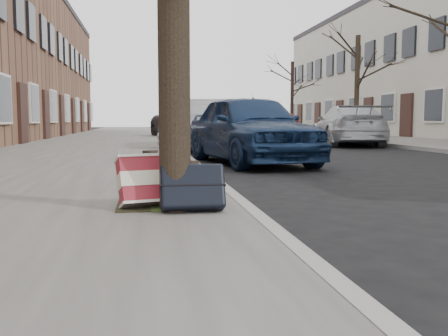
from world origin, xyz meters
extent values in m
plane|color=black|center=(0.00, 0.00, 0.00)|extent=(120.00, 120.00, 0.00)
cube|color=slate|center=(-3.70, 15.00, 0.06)|extent=(5.00, 70.00, 0.12)
cube|color=slate|center=(7.80, 15.00, 0.06)|extent=(4.00, 70.00, 0.12)
cube|color=black|center=(-2.00, 1.20, 0.13)|extent=(0.85, 0.85, 0.02)
cube|color=maroon|center=(-2.09, 1.04, 0.36)|extent=(0.68, 0.49, 0.48)
cube|color=black|center=(-1.77, 0.75, 0.33)|extent=(0.55, 0.32, 0.43)
imported|color=#132545|center=(-0.04, 6.63, 0.73)|extent=(2.42, 4.50, 1.45)
imported|color=#ACADB3|center=(-0.33, 11.83, 0.77)|extent=(3.02, 4.95, 1.54)
imported|color=#3C3B40|center=(-0.07, 20.14, 0.75)|extent=(3.83, 5.84, 1.49)
imported|color=#AAACB1|center=(4.92, 13.31, 0.70)|extent=(2.78, 5.08, 1.39)
imported|color=maroon|center=(4.73, 21.34, 0.67)|extent=(2.18, 4.13, 1.34)
cylinder|color=black|center=(7.20, 17.76, 2.37)|extent=(0.22, 0.22, 4.50)
cylinder|color=black|center=(7.20, 27.67, 2.36)|extent=(0.21, 0.21, 4.48)
camera|label=1|loc=(-2.17, -3.45, 0.90)|focal=40.00mm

